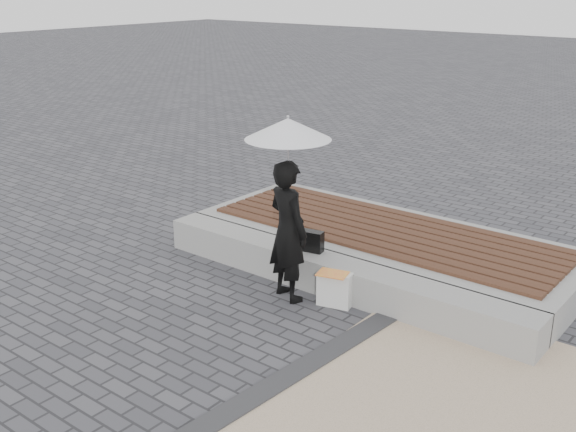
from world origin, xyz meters
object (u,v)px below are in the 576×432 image
(seating_ledge, at_px, (333,275))
(handbag, at_px, (309,241))
(parasol, at_px, (288,129))
(canvas_tote, at_px, (335,289))
(woman, at_px, (288,231))

(seating_ledge, relative_size, handbag, 13.70)
(parasol, height_order, handbag, parasol)
(seating_ledge, bearing_deg, handbag, 173.39)
(seating_ledge, bearing_deg, parasol, -124.34)
(seating_ledge, distance_m, canvas_tote, 0.39)
(handbag, bearing_deg, parasol, -91.94)
(parasol, xyz_separation_m, handbag, (-0.08, 0.51, -1.46))
(seating_ledge, distance_m, handbag, 0.52)
(seating_ledge, distance_m, parasol, 1.88)
(handbag, xyz_separation_m, canvas_tote, (0.64, -0.36, -0.33))
(parasol, height_order, canvas_tote, parasol)
(woman, relative_size, canvas_tote, 4.06)
(parasol, distance_m, canvas_tote, 1.88)
(seating_ledge, xyz_separation_m, handbag, (-0.40, 0.05, 0.33))
(woman, height_order, handbag, woman)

